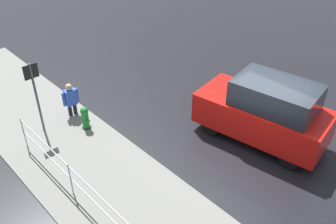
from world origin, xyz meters
TOP-DOWN VIEW (x-y plane):
  - ground_plane at (0.00, 0.00)m, footprint 60.00×60.00m
  - kerb_strip at (0.00, 4.20)m, footprint 24.00×3.20m
  - moving_hatchback at (0.03, -0.49)m, footprint 4.14×2.35m
  - fire_hydrant at (4.17, 3.19)m, footprint 0.42×0.31m
  - pedestrian at (5.11, 3.12)m, footprint 0.27×0.57m
  - sign_post at (4.96, 4.27)m, footprint 0.07×0.44m

SIDE VIEW (x-z plane):
  - ground_plane at x=0.00m, z-range 0.00..0.00m
  - kerb_strip at x=0.00m, z-range 0.00..0.04m
  - fire_hydrant at x=4.17m, z-range 0.00..0.80m
  - pedestrian at x=5.11m, z-range 0.07..1.29m
  - moving_hatchback at x=0.03m, z-range 0.00..2.06m
  - sign_post at x=4.96m, z-range 0.38..2.78m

